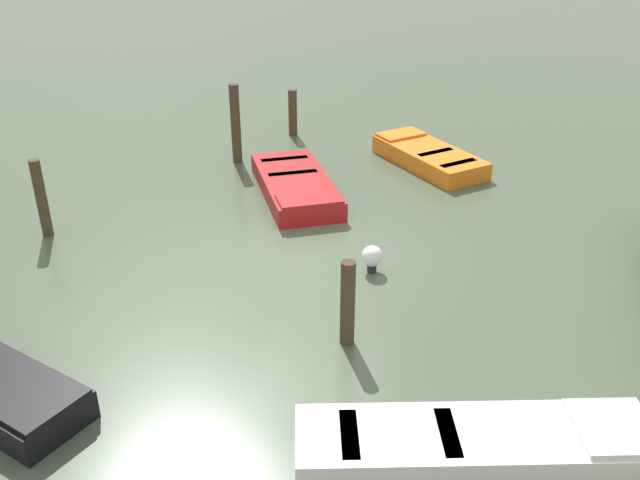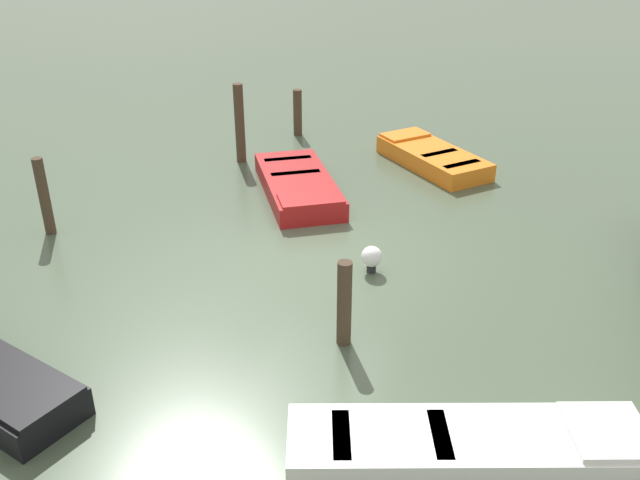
# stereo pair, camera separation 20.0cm
# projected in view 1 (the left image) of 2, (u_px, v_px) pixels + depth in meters

# --- Properties ---
(ground_plane) EXTENTS (80.00, 80.00, 0.00)m
(ground_plane) POSITION_uv_depth(u_px,v_px,m) (320.00, 258.00, 12.15)
(ground_plane) COLOR #475642
(rowboat_orange) EXTENTS (2.97, 2.93, 0.46)m
(rowboat_orange) POSITION_uv_depth(u_px,v_px,m) (428.00, 156.00, 16.12)
(rowboat_orange) COLOR orange
(rowboat_orange) RESTS_ON ground_plane
(rowboat_white) EXTENTS (2.07, 4.16, 0.46)m
(rowboat_white) POSITION_uv_depth(u_px,v_px,m) (477.00, 444.00, 7.79)
(rowboat_white) COLOR silver
(rowboat_white) RESTS_ON ground_plane
(rowboat_red) EXTENTS (3.49, 2.74, 0.46)m
(rowboat_red) POSITION_uv_depth(u_px,v_px,m) (296.00, 185.00, 14.54)
(rowboat_red) COLOR maroon
(rowboat_red) RESTS_ON ground_plane
(mooring_piling_near_right) EXTENTS (0.21, 0.21, 1.32)m
(mooring_piling_near_right) POSITION_uv_depth(u_px,v_px,m) (348.00, 303.00, 9.60)
(mooring_piling_near_right) COLOR #423323
(mooring_piling_near_right) RESTS_ON ground_plane
(mooring_piling_center) EXTENTS (0.20, 0.20, 1.50)m
(mooring_piling_center) POSITION_uv_depth(u_px,v_px,m) (41.00, 199.00, 12.60)
(mooring_piling_center) COLOR #423323
(mooring_piling_center) RESTS_ON ground_plane
(mooring_piling_far_left) EXTENTS (0.23, 0.23, 1.20)m
(mooring_piling_far_left) POSITION_uv_depth(u_px,v_px,m) (293.00, 113.00, 17.90)
(mooring_piling_far_left) COLOR #423323
(mooring_piling_far_left) RESTS_ON ground_plane
(mooring_piling_near_left) EXTENTS (0.23, 0.23, 1.86)m
(mooring_piling_near_left) POSITION_uv_depth(u_px,v_px,m) (236.00, 124.00, 15.98)
(mooring_piling_near_left) COLOR #423323
(mooring_piling_near_left) RESTS_ON ground_plane
(marker_buoy) EXTENTS (0.36, 0.36, 0.48)m
(marker_buoy) POSITION_uv_depth(u_px,v_px,m) (372.00, 257.00, 11.58)
(marker_buoy) COLOR #262626
(marker_buoy) RESTS_ON ground_plane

